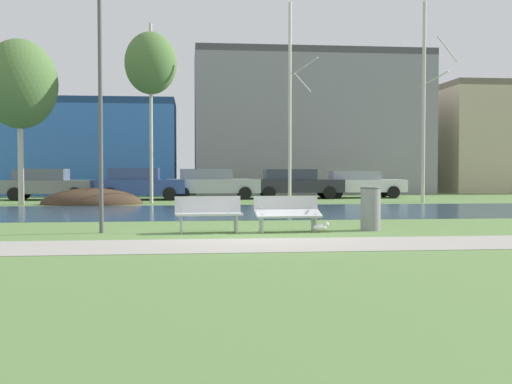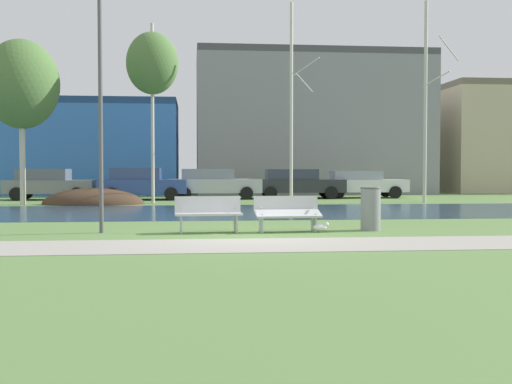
{
  "view_description": "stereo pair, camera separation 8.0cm",
  "coord_description": "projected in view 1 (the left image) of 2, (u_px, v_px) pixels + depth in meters",
  "views": [
    {
      "loc": [
        -1.41,
        -14.23,
        1.54
      ],
      "look_at": [
        0.23,
        1.41,
        0.96
      ],
      "focal_mm": 44.35,
      "sensor_mm": 36.0,
      "label": 1
    },
    {
      "loc": [
        -1.33,
        -14.24,
        1.54
      ],
      "look_at": [
        0.23,
        1.41,
        0.96
      ],
      "focal_mm": 44.35,
      "sensor_mm": 36.0,
      "label": 2
    }
  ],
  "objects": [
    {
      "name": "birch_left",
      "position": [
        151.0,
        64.0,
        27.93
      ],
      "size": [
        2.29,
        2.29,
        7.96
      ],
      "color": "#BCB7A8",
      "rests_on": "ground"
    },
    {
      "name": "paved_path_strip",
      "position": [
        261.0,
        245.0,
        12.69
      ],
      "size": [
        60.0,
        2.32,
        0.01
      ],
      "primitive_type": "cube",
      "color": "#9E998E",
      "rests_on": "ground"
    },
    {
      "name": "building_blue_store",
      "position": [
        56.0,
        148.0,
        38.2
      ],
      "size": [
        14.35,
        6.21,
        5.62
      ],
      "color": "#3870C6",
      "rests_on": "ground"
    },
    {
      "name": "bench_left",
      "position": [
        209.0,
        213.0,
        15.18
      ],
      "size": [
        1.63,
        0.66,
        0.87
      ],
      "color": "#B2B5B7",
      "rests_on": "ground"
    },
    {
      "name": "building_grey_warehouse",
      "position": [
        308.0,
        125.0,
        40.21
      ],
      "size": [
        14.34,
        7.02,
        8.69
      ],
      "color": "gray",
      "rests_on": "ground"
    },
    {
      "name": "trash_bin",
      "position": [
        371.0,
        208.0,
        15.74
      ],
      "size": [
        0.52,
        0.52,
        1.09
      ],
      "color": "gray",
      "rests_on": "ground"
    },
    {
      "name": "bench_right",
      "position": [
        287.0,
        212.0,
        15.38
      ],
      "size": [
        1.63,
        0.65,
        0.87
      ],
      "color": "#B2B5B7",
      "rests_on": "ground"
    },
    {
      "name": "parked_sedan_second_blue",
      "position": [
        140.0,
        183.0,
        31.08
      ],
      "size": [
        4.32,
        2.03,
        1.58
      ],
      "color": "#2D4793",
      "rests_on": "ground"
    },
    {
      "name": "soil_mound",
      "position": [
        92.0,
        204.0,
        27.2
      ],
      "size": [
        4.34,
        2.44,
        1.41
      ],
      "primitive_type": "ellipsoid",
      "color": "#423021",
      "rests_on": "ground"
    },
    {
      "name": "parked_hatch_third_silver",
      "position": [
        212.0,
        183.0,
        32.03
      ],
      "size": [
        4.68,
        2.1,
        1.53
      ],
      "color": "#B2B5BC",
      "rests_on": "ground"
    },
    {
      "name": "parked_van_nearest_grey",
      "position": [
        47.0,
        184.0,
        31.09
      ],
      "size": [
        4.34,
        2.02,
        1.53
      ],
      "color": "slate",
      "rests_on": "ground"
    },
    {
      "name": "parked_suv_fifth_white",
      "position": [
        359.0,
        183.0,
        33.32
      ],
      "size": [
        4.55,
        2.08,
        1.42
      ],
      "color": "silver",
      "rests_on": "ground"
    },
    {
      "name": "birch_far_left",
      "position": [
        20.0,
        84.0,
        26.82
      ],
      "size": [
        3.17,
        3.17,
        7.04
      ],
      "color": "beige",
      "rests_on": "ground"
    },
    {
      "name": "river_band",
      "position": [
        229.0,
        211.0,
        22.65
      ],
      "size": [
        80.0,
        7.98,
        0.01
      ],
      "primitive_type": "cube",
      "color": "#284256",
      "rests_on": "ground"
    },
    {
      "name": "seagull",
      "position": [
        321.0,
        227.0,
        15.25
      ],
      "size": [
        0.43,
        0.16,
        0.26
      ],
      "color": "white",
      "rests_on": "ground"
    },
    {
      "name": "streetlamp",
      "position": [
        100.0,
        67.0,
        14.96
      ],
      "size": [
        0.32,
        0.32,
        6.01
      ],
      "color": "#4C4C51",
      "rests_on": "ground"
    },
    {
      "name": "parked_wagon_fourth_dark",
      "position": [
        295.0,
        183.0,
        32.63
      ],
      "size": [
        4.7,
        2.1,
        1.51
      ],
      "color": "#282B30",
      "rests_on": "ground"
    },
    {
      "name": "ground_plane",
      "position": [
        227.0,
        209.0,
        24.28
      ],
      "size": [
        120.0,
        120.0,
        0.0
      ],
      "primitive_type": "plane",
      "color": "#5B7F42"
    },
    {
      "name": "birch_center",
      "position": [
        425.0,
        100.0,
        28.61
      ],
      "size": [
        1.6,
        2.61,
        9.09
      ],
      "color": "beige",
      "rests_on": "ground"
    },
    {
      "name": "birch_center_left",
      "position": [
        290.0,
        102.0,
        28.83
      ],
      "size": [
        1.36,
        2.25,
        9.09
      ],
      "color": "beige",
      "rests_on": "ground"
    }
  ]
}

